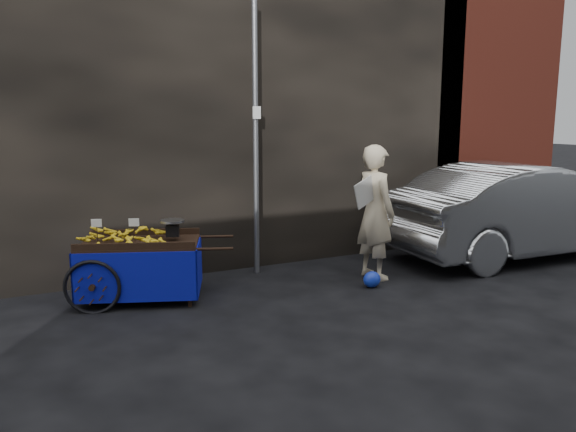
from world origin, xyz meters
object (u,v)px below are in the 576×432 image
banana_cart (136,248)px  parked_car (523,210)px  vendor (375,212)px  plastic_bag (372,279)px

banana_cart → parked_car: parked_car is taller
vendor → parked_car: bearing=-97.7°
banana_cart → plastic_bag: bearing=3.6°
vendor → parked_car: size_ratio=0.41×
banana_cart → vendor: 3.38m
banana_cart → vendor: (3.33, -0.51, 0.29)m
plastic_bag → parked_car: (3.30, 0.38, 0.67)m
plastic_bag → parked_car: size_ratio=0.05×
vendor → plastic_bag: (-0.31, -0.41, -0.86)m
plastic_bag → parked_car: 3.39m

